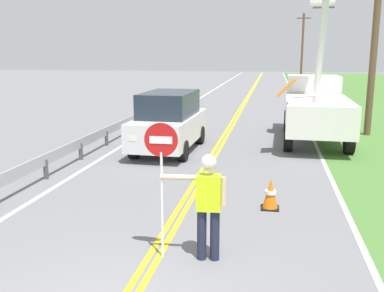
# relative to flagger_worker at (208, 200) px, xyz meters

# --- Properties ---
(centerline_yellow_left) EXTENTS (0.11, 110.00, 0.01)m
(centerline_yellow_left) POSITION_rel_flagger_worker_xyz_m (-1.01, 17.63, -1.04)
(centerline_yellow_left) COLOR yellow
(centerline_yellow_left) RESTS_ON ground
(centerline_yellow_right) EXTENTS (0.11, 110.00, 0.01)m
(centerline_yellow_right) POSITION_rel_flagger_worker_xyz_m (-0.83, 17.63, -1.04)
(centerline_yellow_right) COLOR yellow
(centerline_yellow_right) RESTS_ON ground
(edge_line_right) EXTENTS (0.12, 110.00, 0.01)m
(edge_line_right) POSITION_rel_flagger_worker_xyz_m (2.68, 17.63, -1.04)
(edge_line_right) COLOR silver
(edge_line_right) RESTS_ON ground
(edge_line_left) EXTENTS (0.12, 110.00, 0.01)m
(edge_line_left) POSITION_rel_flagger_worker_xyz_m (-4.52, 17.63, -1.04)
(edge_line_left) COLOR silver
(edge_line_left) RESTS_ON ground
(flagger_worker) EXTENTS (1.09, 0.27, 1.83)m
(flagger_worker) POSITION_rel_flagger_worker_xyz_m (0.00, 0.00, 0.00)
(flagger_worker) COLOR #1E2338
(flagger_worker) RESTS_ON ground
(stop_sign_paddle) EXTENTS (0.56, 0.04, 2.33)m
(stop_sign_paddle) POSITION_rel_flagger_worker_xyz_m (-0.77, -0.06, 0.66)
(stop_sign_paddle) COLOR silver
(stop_sign_paddle) RESTS_ON ground
(utility_bucket_truck) EXTENTS (2.81, 6.86, 6.04)m
(utility_bucket_truck) POSITION_rel_flagger_worker_xyz_m (2.69, 11.33, 0.39)
(utility_bucket_truck) COLOR white
(utility_bucket_truck) RESTS_ON ground
(oncoming_suv_nearest) EXTENTS (2.03, 4.66, 2.10)m
(oncoming_suv_nearest) POSITION_rel_flagger_worker_xyz_m (-2.57, 8.16, 0.01)
(oncoming_suv_nearest) COLOR silver
(oncoming_suv_nearest) RESTS_ON ground
(utility_pole_near) EXTENTS (1.80, 0.28, 8.80)m
(utility_pole_near) POSITION_rel_flagger_worker_xyz_m (5.03, 12.67, 3.54)
(utility_pole_near) COLOR brown
(utility_pole_near) RESTS_ON ground
(utility_pole_mid) EXTENTS (1.80, 0.28, 7.84)m
(utility_pole_mid) POSITION_rel_flagger_worker_xyz_m (5.03, 33.68, 3.06)
(utility_pole_mid) COLOR brown
(utility_pole_mid) RESTS_ON ground
(utility_pole_far) EXTENTS (1.80, 0.28, 8.39)m
(utility_pole_far) POSITION_rel_flagger_worker_xyz_m (4.59, 53.06, 3.33)
(utility_pole_far) COLOR brown
(utility_pole_far) RESTS_ON ground
(traffic_cone_lead) EXTENTS (0.40, 0.40, 0.70)m
(traffic_cone_lead) POSITION_rel_flagger_worker_xyz_m (1.03, 2.70, -0.71)
(traffic_cone_lead) COLOR orange
(traffic_cone_lead) RESTS_ON ground
(guardrail_left_shoulder) EXTENTS (0.10, 32.00, 0.71)m
(guardrail_left_shoulder) POSITION_rel_flagger_worker_xyz_m (-5.12, 12.00, -0.53)
(guardrail_left_shoulder) COLOR #9EA0A3
(guardrail_left_shoulder) RESTS_ON ground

